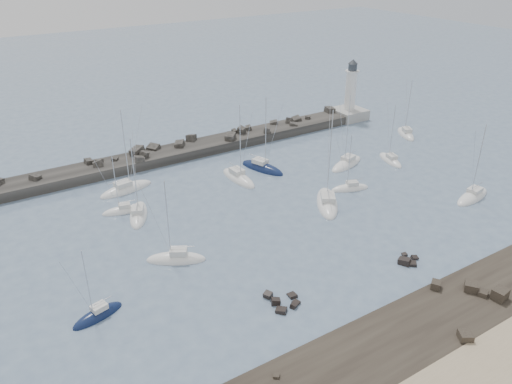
# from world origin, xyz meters

# --- Properties ---
(ground) EXTENTS (400.00, 400.00, 0.00)m
(ground) POSITION_xyz_m (0.00, 0.00, 0.00)
(ground) COLOR slate
(ground) RESTS_ON ground
(rock_shelf) EXTENTS (140.00, 12.00, 2.04)m
(rock_shelf) POSITION_xyz_m (0.19, -21.99, 0.02)
(rock_shelf) COLOR black
(rock_shelf) RESTS_ON ground
(rock_cluster_near) EXTENTS (4.02, 4.47, 1.25)m
(rock_cluster_near) POSITION_xyz_m (-4.60, -8.99, 0.14)
(rock_cluster_near) COLOR black
(rock_cluster_near) RESTS_ON ground
(rock_cluster_far) EXTENTS (3.42, 3.22, 1.49)m
(rock_cluster_far) POSITION_xyz_m (13.95, -10.97, 0.05)
(rock_cluster_far) COLOR black
(rock_cluster_far) RESTS_ON ground
(breakwater) EXTENTS (115.00, 7.24, 5.29)m
(breakwater) POSITION_xyz_m (-7.68, 38.02, 0.31)
(breakwater) COLOR #2A2826
(breakwater) RESTS_ON ground
(lighthouse) EXTENTS (7.00, 7.00, 14.60)m
(lighthouse) POSITION_xyz_m (47.00, 38.00, 3.09)
(lighthouse) COLOR #9A9A95
(lighthouse) RESTS_ON ground
(sailboat_2) EXTENTS (6.44, 3.41, 9.99)m
(sailboat_2) POSITION_xyz_m (-23.60, 0.09, 0.14)
(sailboat_2) COLOR #0F1C41
(sailboat_2) RESTS_ON ground
(sailboat_3) EXTENTS (5.90, 8.78, 13.48)m
(sailboat_3) POSITION_xyz_m (-11.64, 19.65, 0.15)
(sailboat_3) COLOR white
(sailboat_3) RESTS_ON ground
(sailboat_4) EXTENTS (9.90, 4.52, 15.07)m
(sailboat_4) POSITION_xyz_m (-10.37, 29.11, 0.15)
(sailboat_4) COLOR white
(sailboat_4) RESTS_ON ground
(sailboat_5) EXTENTS (8.06, 6.09, 12.76)m
(sailboat_5) POSITION_xyz_m (-11.59, 5.59, 0.16)
(sailboat_5) COLOR white
(sailboat_5) RESTS_ON ground
(sailboat_6) EXTENTS (3.30, 9.52, 14.92)m
(sailboat_6) POSITION_xyz_m (7.99, 22.84, 0.15)
(sailboat_6) COLOR white
(sailboat_6) RESTS_ON ground
(sailboat_7) EXTENTS (8.62, 10.58, 16.66)m
(sailboat_7) POSITION_xyz_m (15.38, 7.21, 0.15)
(sailboat_7) COLOR white
(sailboat_7) RESTS_ON ground
(sailboat_8) EXTENTS (5.78, 9.82, 14.91)m
(sailboat_8) POSITION_xyz_m (13.91, 24.28, 0.15)
(sailboat_8) COLOR #0F1C41
(sailboat_8) RESTS_ON ground
(sailboat_9) EXTENTS (7.00, 4.13, 10.76)m
(sailboat_9) POSITION_xyz_m (22.05, 9.29, 0.14)
(sailboat_9) COLOR white
(sailboat_9) RESTS_ON ground
(sailboat_10) EXTENTS (4.25, 7.76, 11.78)m
(sailboat_10) POSITION_xyz_m (36.74, 14.33, 0.13)
(sailboat_10) COLOR white
(sailboat_10) RESTS_ON ground
(sailboat_11) EXTENTS (9.15, 4.30, 13.89)m
(sailboat_11) POSITION_xyz_m (37.08, -3.74, 0.14)
(sailboat_11) COLOR white
(sailboat_11) RESTS_ON ground
(sailboat_12) EXTENTS (5.95, 8.24, 12.88)m
(sailboat_12) POSITION_xyz_m (49.99, 22.77, 0.16)
(sailboat_12) COLOR white
(sailboat_12) RESTS_ON ground
(sailboat_13) EXTENTS (6.64, 3.18, 10.27)m
(sailboat_13) POSITION_xyz_m (-13.26, 22.14, 0.14)
(sailboat_13) COLOR white
(sailboat_13) RESTS_ON ground
(sailboat_14) EXTENTS (9.75, 5.65, 14.68)m
(sailboat_14) POSITION_xyz_m (28.44, 17.42, 0.14)
(sailboat_14) COLOR white
(sailboat_14) RESTS_ON ground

